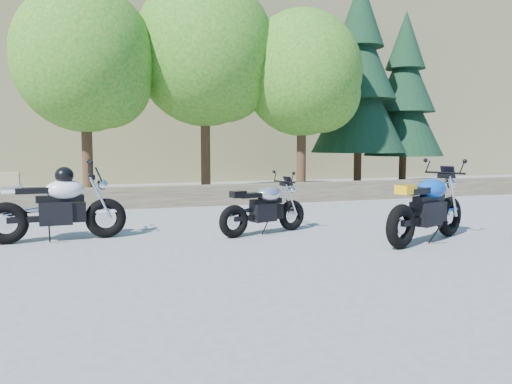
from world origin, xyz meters
TOP-DOWN VIEW (x-y plane):
  - ground at (0.00, 0.00)m, footprint 90.00×90.00m
  - stone_wall at (0.00, 5.50)m, footprint 22.00×0.55m
  - hillside at (3.00, 28.00)m, footprint 80.00×30.00m
  - tree_decid_left at (-2.39, 7.14)m, footprint 3.67×3.67m
  - tree_decid_mid at (0.91, 7.54)m, footprint 4.08×4.08m
  - tree_decid_right at (3.71, 6.94)m, footprint 3.54×3.54m
  - conifer_near at (6.20, 8.20)m, footprint 3.17×3.17m
  - conifer_far at (8.40, 8.80)m, footprint 2.82×2.82m
  - silver_bike at (0.41, 1.18)m, footprint 1.75×0.74m
  - white_bike at (-2.94, 1.62)m, footprint 2.15×0.68m
  - blue_bike at (2.63, -0.29)m, footprint 2.05×1.07m

SIDE VIEW (x-z plane):
  - ground at x=0.00m, z-range 0.00..0.00m
  - stone_wall at x=0.00m, z-range 0.00..0.50m
  - silver_bike at x=0.41m, z-range -0.01..0.89m
  - blue_bike at x=2.63m, z-range -0.01..1.08m
  - white_bike at x=-2.94m, z-range -0.01..1.18m
  - conifer_far at x=8.40m, z-range 0.13..6.41m
  - tree_decid_right at x=3.71m, z-range 0.79..6.20m
  - tree_decid_left at x=-2.39m, z-range 0.83..6.44m
  - conifer_near at x=6.20m, z-range 0.15..7.21m
  - tree_decid_mid at x=0.91m, z-range 0.92..7.16m
  - hillside at x=3.00m, z-range 0.00..15.00m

